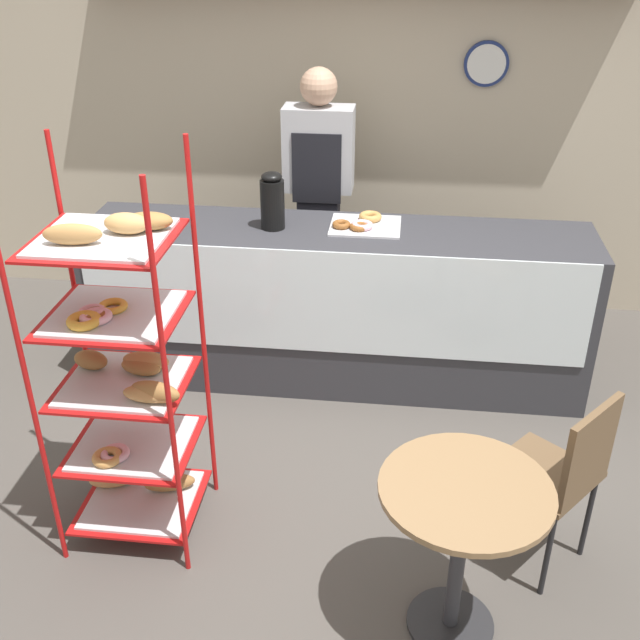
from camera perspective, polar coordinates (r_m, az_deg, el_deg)
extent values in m
plane|color=#4C4742|center=(3.72, -0.80, -14.30)|extent=(14.00, 14.00, 0.00)
cube|color=beige|center=(5.19, 2.59, 15.48)|extent=(10.00, 0.06, 2.70)
cylinder|color=navy|center=(5.08, 12.56, 18.52)|extent=(0.28, 0.03, 0.28)
cylinder|color=white|center=(5.06, 12.57, 18.49)|extent=(0.24, 0.00, 0.24)
cube|color=#333338|center=(4.44, 1.21, 1.12)|extent=(2.91, 0.61, 0.96)
cube|color=silver|center=(4.09, 0.81, 1.26)|extent=(2.79, 0.01, 0.61)
cylinder|color=#B71414|center=(3.14, -21.29, -5.05)|extent=(0.02, 0.02, 1.78)
cylinder|color=#B71414|center=(2.93, -11.45, -6.04)|extent=(0.02, 0.02, 1.78)
cylinder|color=#B71414|center=(3.53, -17.74, -0.51)|extent=(0.02, 0.02, 1.78)
cylinder|color=#B71414|center=(3.35, -8.91, -1.08)|extent=(0.02, 0.02, 1.78)
cube|color=#B71414|center=(3.68, -13.37, -13.29)|extent=(0.54, 0.49, 0.01)
cube|color=silver|center=(3.67, -13.39, -13.15)|extent=(0.48, 0.44, 0.01)
ellipsoid|color=tan|center=(3.75, -15.60, -11.63)|extent=(0.22, 0.13, 0.06)
ellipsoid|color=olive|center=(3.66, -11.38, -12.05)|extent=(0.25, 0.15, 0.08)
ellipsoid|color=olive|center=(3.80, -14.95, -10.84)|extent=(0.21, 0.14, 0.08)
cube|color=#B71414|center=(3.47, -13.98, -9.24)|extent=(0.54, 0.49, 0.01)
cube|color=silver|center=(3.47, -14.01, -9.09)|extent=(0.48, 0.44, 0.01)
torus|color=#EAB2C1|center=(3.39, -15.35, -9.79)|extent=(0.13, 0.13, 0.03)
torus|color=tan|center=(3.38, -15.90, -10.02)|extent=(0.13, 0.13, 0.04)
cube|color=#B71414|center=(3.29, -14.65, -4.71)|extent=(0.54, 0.49, 0.01)
cube|color=silver|center=(3.28, -14.67, -4.54)|extent=(0.48, 0.44, 0.01)
ellipsoid|color=#B27F47|center=(3.31, -13.13, -3.05)|extent=(0.21, 0.11, 0.08)
ellipsoid|color=olive|center=(3.38, -17.07, -2.92)|extent=(0.18, 0.13, 0.08)
ellipsoid|color=olive|center=(3.29, -13.49, -3.49)|extent=(0.20, 0.14, 0.06)
ellipsoid|color=olive|center=(3.09, -12.44, -5.36)|extent=(0.23, 0.12, 0.09)
ellipsoid|color=#B27F47|center=(3.10, -13.01, -5.52)|extent=(0.21, 0.09, 0.07)
cube|color=#B71414|center=(3.12, -15.38, 0.33)|extent=(0.54, 0.49, 0.01)
cube|color=silver|center=(3.12, -15.41, 0.52)|extent=(0.48, 0.44, 0.01)
torus|color=gold|center=(3.04, -17.55, -0.05)|extent=(0.13, 0.13, 0.04)
torus|color=#EAB2C1|center=(3.06, -16.71, 0.25)|extent=(0.13, 0.13, 0.03)
torus|color=brown|center=(3.08, -16.72, 0.43)|extent=(0.10, 0.10, 0.03)
torus|color=#EAB2C1|center=(3.10, -16.95, 0.58)|extent=(0.11, 0.11, 0.03)
torus|color=gold|center=(3.13, -15.51, 1.02)|extent=(0.12, 0.12, 0.03)
cube|color=#B71414|center=(2.99, -16.19, 5.88)|extent=(0.54, 0.49, 0.01)
cube|color=silver|center=(2.98, -16.22, 6.09)|extent=(0.48, 0.44, 0.01)
ellipsoid|color=#B27F47|center=(2.91, -18.35, 6.23)|extent=(0.23, 0.10, 0.08)
ellipsoid|color=olive|center=(2.98, -12.95, 7.37)|extent=(0.20, 0.12, 0.07)
ellipsoid|color=tan|center=(2.96, -14.55, 7.14)|extent=(0.18, 0.10, 0.08)
cube|color=#282833|center=(4.96, -0.09, 4.49)|extent=(0.26, 0.19, 1.00)
cube|color=#B2B2B7|center=(4.70, -0.10, 12.91)|extent=(0.43, 0.22, 0.51)
cube|color=black|center=(4.62, -0.27, 11.43)|extent=(0.30, 0.01, 0.43)
sphere|color=tan|center=(4.62, -0.10, 17.38)|extent=(0.22, 0.22, 0.22)
cylinder|color=#262628|center=(3.30, 9.87, -21.77)|extent=(0.35, 0.35, 0.02)
cylinder|color=#333338|center=(3.04, 10.44, -17.57)|extent=(0.06, 0.06, 0.68)
cylinder|color=olive|center=(2.80, 11.08, -12.57)|extent=(0.64, 0.64, 0.02)
cylinder|color=black|center=(3.66, 15.30, -11.67)|extent=(0.02, 0.02, 0.45)
cylinder|color=black|center=(3.45, 12.29, -14.23)|extent=(0.02, 0.02, 0.45)
cylinder|color=black|center=(3.56, 19.75, -13.88)|extent=(0.02, 0.02, 0.45)
cylinder|color=black|center=(3.34, 16.95, -16.71)|extent=(0.02, 0.02, 0.45)
cube|color=brown|center=(3.35, 16.63, -11.10)|extent=(0.54, 0.54, 0.03)
cube|color=brown|center=(3.16, 19.86, -9.46)|extent=(0.26, 0.30, 0.40)
cylinder|color=black|center=(4.23, -3.64, 8.78)|extent=(0.14, 0.14, 0.28)
ellipsoid|color=black|center=(4.18, -3.71, 10.84)|extent=(0.12, 0.12, 0.05)
cube|color=silver|center=(4.29, 3.48, 7.17)|extent=(0.40, 0.34, 0.01)
torus|color=#EAB2C1|center=(4.23, 3.23, 7.22)|extent=(0.12, 0.12, 0.04)
torus|color=brown|center=(4.22, 3.00, 7.11)|extent=(0.10, 0.10, 0.03)
torus|color=brown|center=(4.25, 1.64, 7.29)|extent=(0.10, 0.10, 0.03)
torus|color=tan|center=(4.36, 3.85, 7.86)|extent=(0.13, 0.13, 0.04)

